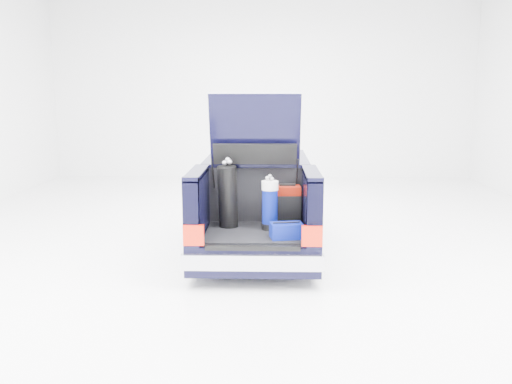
{
  "coord_description": "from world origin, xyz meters",
  "views": [
    {
      "loc": [
        0.21,
        -8.69,
        2.5
      ],
      "look_at": [
        0.0,
        -0.5,
        0.96
      ],
      "focal_mm": 38.0,
      "sensor_mm": 36.0,
      "label": 1
    }
  ],
  "objects_px": {
    "blue_golf_bag": "(270,205)",
    "blue_duffel": "(286,231)",
    "black_golf_bag": "(228,196)",
    "car": "(257,202)",
    "red_suitcase": "(287,206)"
  },
  "relations": [
    {
      "from": "blue_golf_bag",
      "to": "blue_duffel",
      "type": "height_order",
      "value": "blue_golf_bag"
    },
    {
      "from": "red_suitcase",
      "to": "black_golf_bag",
      "type": "xyz_separation_m",
      "value": [
        -0.84,
        -0.11,
        0.16
      ]
    },
    {
      "from": "car",
      "to": "blue_duffel",
      "type": "distance_m",
      "value": 1.97
    },
    {
      "from": "car",
      "to": "red_suitcase",
      "type": "relative_size",
      "value": 7.69
    },
    {
      "from": "red_suitcase",
      "to": "blue_golf_bag",
      "type": "xyz_separation_m",
      "value": [
        -0.25,
        -0.22,
        0.06
      ]
    },
    {
      "from": "red_suitcase",
      "to": "blue_duffel",
      "type": "bearing_deg",
      "value": -96.26
    },
    {
      "from": "black_golf_bag",
      "to": "blue_golf_bag",
      "type": "bearing_deg",
      "value": 1.12
    },
    {
      "from": "blue_golf_bag",
      "to": "blue_duffel",
      "type": "xyz_separation_m",
      "value": [
        0.22,
        -0.45,
        -0.25
      ]
    },
    {
      "from": "car",
      "to": "blue_duffel",
      "type": "xyz_separation_m",
      "value": [
        0.43,
        -1.92,
        0.03
      ]
    },
    {
      "from": "car",
      "to": "black_golf_bag",
      "type": "xyz_separation_m",
      "value": [
        -0.37,
        -1.37,
        0.37
      ]
    },
    {
      "from": "car",
      "to": "red_suitcase",
      "type": "distance_m",
      "value": 1.36
    },
    {
      "from": "blue_duffel",
      "to": "car",
      "type": "bearing_deg",
      "value": 92.79
    },
    {
      "from": "blue_golf_bag",
      "to": "blue_duffel",
      "type": "relative_size",
      "value": 1.71
    },
    {
      "from": "blue_golf_bag",
      "to": "blue_duffel",
      "type": "bearing_deg",
      "value": -57.09
    },
    {
      "from": "black_golf_bag",
      "to": "blue_duffel",
      "type": "xyz_separation_m",
      "value": [
        0.81,
        -0.55,
        -0.34
      ]
    }
  ]
}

